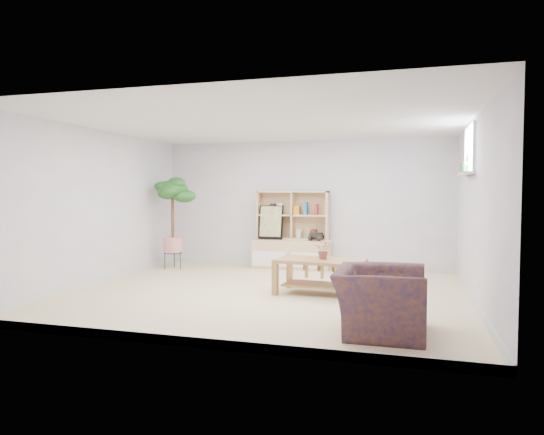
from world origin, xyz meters
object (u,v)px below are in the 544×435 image
(coffee_table, at_px, (320,277))
(floor_tree, at_px, (173,223))
(storage_unit, at_px, (292,230))
(armchair, at_px, (380,296))

(coffee_table, relative_size, floor_tree, 0.70)
(storage_unit, xyz_separation_m, floor_tree, (-2.13, -0.61, 0.13))
(floor_tree, bearing_deg, storage_unit, 16.05)
(coffee_table, relative_size, armchair, 1.19)
(storage_unit, relative_size, floor_tree, 0.84)
(floor_tree, distance_m, armchair, 5.09)
(coffee_table, distance_m, floor_tree, 3.46)
(storage_unit, bearing_deg, armchair, -64.04)
(storage_unit, height_order, floor_tree, floor_tree)
(storage_unit, xyz_separation_m, coffee_table, (0.93, -2.11, -0.48))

